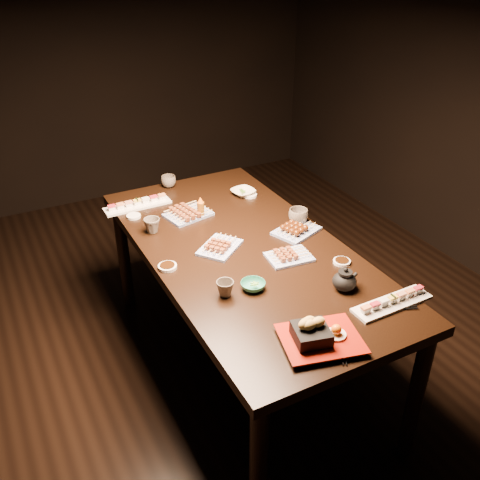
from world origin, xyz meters
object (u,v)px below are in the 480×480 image
sushi_platter_far (137,203)px  teacup_near_left (225,289)px  yakitori_plate_center (220,244)px  teacup_mid_right (298,216)px  sushi_platter_near (392,300)px  edamame_bowl_cream (243,192)px  tempura_tray (321,331)px  dining_table (244,310)px  yakitori_plate_right (289,254)px  edamame_bowl_green (253,286)px  teacup_far_left (152,226)px  yakitori_plate_left (188,211)px  teapot (345,279)px  condiment_bottle (201,207)px  teacup_far_right (169,181)px

sushi_platter_far → teacup_near_left: (0.06, -0.97, 0.01)m
yakitori_plate_center → teacup_mid_right: size_ratio=2.10×
sushi_platter_near → edamame_bowl_cream: bearing=91.5°
yakitori_plate_center → tempura_tray: bearing=-124.6°
dining_table → yakitori_plate_right: bearing=-57.1°
edamame_bowl_green → teacup_far_left: 0.70m
sushi_platter_far → yakitori_plate_left: bearing=130.3°
edamame_bowl_green → edamame_bowl_cream: (0.40, 0.85, -0.00)m
yakitori_plate_center → teapot: size_ratio=1.74×
sushi_platter_near → condiment_bottle: bearing=108.7°
yakitori_plate_center → sushi_platter_far: bearing=71.2°
condiment_bottle → dining_table: bearing=-81.9°
sushi_platter_far → edamame_bowl_cream: bearing=165.7°
edamame_bowl_green → teacup_far_right: size_ratio=1.22×
yakitori_plate_left → teacup_near_left: 0.75m
yakitori_plate_left → teacup_near_left: size_ratio=3.08×
teacup_far_left → sushi_platter_near: bearing=-57.3°
sushi_platter_near → edamame_bowl_cream: sushi_platter_near is taller
sushi_platter_near → sushi_platter_far: bearing=114.5°
yakitori_plate_right → yakitori_plate_left: yakitori_plate_left is taller
sushi_platter_near → teacup_far_right: teacup_far_right is taller
sushi_platter_far → teacup_far_left: 0.32m
edamame_bowl_cream → sushi_platter_far: bearing=166.8°
dining_table → sushi_platter_far: 0.84m
sushi_platter_near → edamame_bowl_cream: size_ratio=2.73×
dining_table → teacup_far_left: size_ratio=21.91×
dining_table → teacup_far_right: size_ratio=20.62×
teacup_near_left → yakitori_plate_left: bearing=79.0°
edamame_bowl_green → teacup_near_left: bearing=174.2°
yakitori_plate_right → edamame_bowl_cream: 0.72m
yakitori_plate_left → condiment_bottle: 0.08m
teacup_mid_right → yakitori_plate_right: bearing=-129.8°
sushi_platter_near → sushi_platter_far: (-0.64, 1.35, 0.00)m
teacup_far_right → condiment_bottle: (0.01, -0.45, 0.03)m
tempura_tray → condiment_bottle: (0.02, 1.13, 0.01)m
edamame_bowl_cream → yakitori_plate_left: bearing=-166.2°
teacup_mid_right → teacup_near_left: bearing=-147.6°
edamame_bowl_green → teapot: 0.39m
edamame_bowl_green → teapot: size_ratio=0.87×
yakitori_plate_right → teapot: (0.08, -0.32, 0.03)m
teacup_mid_right → teacup_far_left: 0.76m
yakitori_plate_center → teapot: teapot is taller
yakitori_plate_left → tempura_tray: bearing=-100.0°
edamame_bowl_cream → yakitori_plate_right: bearing=-100.7°
sushi_platter_near → yakitori_plate_center: size_ratio=1.68×
yakitori_plate_center → edamame_bowl_green: bearing=-130.2°
edamame_bowl_cream → teacup_near_left: bearing=-122.4°
sushi_platter_far → teacup_mid_right: bearing=138.7°
yakitori_plate_left → edamame_bowl_cream: bearing=1.9°
yakitori_plate_center → yakitori_plate_right: bearing=-79.7°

